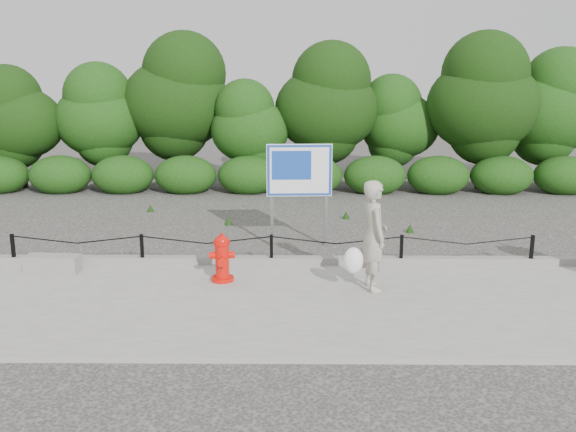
{
  "coord_description": "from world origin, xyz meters",
  "views": [
    {
      "loc": [
        0.42,
        -11.27,
        3.67
      ],
      "look_at": [
        0.32,
        0.2,
        1.0
      ],
      "focal_mm": 38.0,
      "sensor_mm": 36.0,
      "label": 1
    }
  ],
  "objects_px": {
    "fire_hydrant": "(222,258)",
    "pedestrian": "(372,237)",
    "advertising_sign": "(299,175)",
    "concrete_block": "(53,264)"
  },
  "relations": [
    {
      "from": "pedestrian",
      "to": "advertising_sign",
      "type": "relative_size",
      "value": 0.84
    },
    {
      "from": "advertising_sign",
      "to": "pedestrian",
      "type": "bearing_deg",
      "value": -70.14
    },
    {
      "from": "concrete_block",
      "to": "advertising_sign",
      "type": "relative_size",
      "value": 0.45
    },
    {
      "from": "fire_hydrant",
      "to": "pedestrian",
      "type": "height_order",
      "value": "pedestrian"
    },
    {
      "from": "fire_hydrant",
      "to": "advertising_sign",
      "type": "xyz_separation_m",
      "value": [
        1.38,
        2.54,
        1.09
      ]
    },
    {
      "from": "fire_hydrant",
      "to": "concrete_block",
      "type": "bearing_deg",
      "value": 165.18
    },
    {
      "from": "fire_hydrant",
      "to": "pedestrian",
      "type": "bearing_deg",
      "value": -15.2
    },
    {
      "from": "pedestrian",
      "to": "concrete_block",
      "type": "bearing_deg",
      "value": 72.25
    },
    {
      "from": "concrete_block",
      "to": "pedestrian",
      "type": "bearing_deg",
      "value": -8.42
    },
    {
      "from": "fire_hydrant",
      "to": "pedestrian",
      "type": "distance_m",
      "value": 2.67
    }
  ]
}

